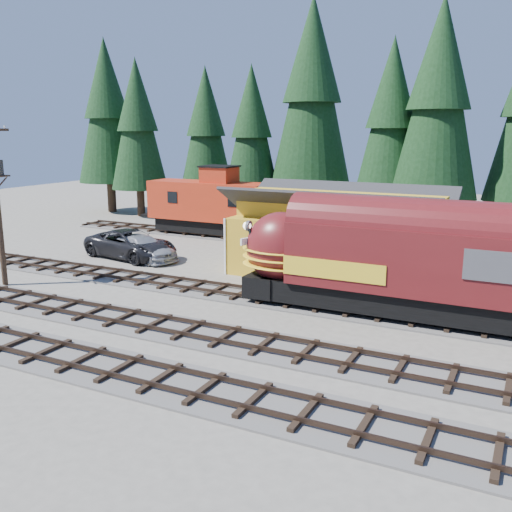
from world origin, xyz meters
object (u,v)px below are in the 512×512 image
at_px(caboose, 210,204).
at_px(depot, 338,226).
at_px(pickup_truck_b, 142,248).
at_px(pickup_truck_a, 131,244).
at_px(locomotive, 391,265).

bearing_deg(caboose, depot, -29.20).
xyz_separation_m(depot, pickup_truck_b, (-12.88, -2.11, -2.15)).
bearing_deg(pickup_truck_a, caboose, 6.80).
bearing_deg(depot, locomotive, -54.06).
distance_m(locomotive, pickup_truck_b, 18.21).
height_order(depot, pickup_truck_b, depot).
relative_size(caboose, pickup_truck_b, 1.82).
xyz_separation_m(caboose, pickup_truck_a, (-0.49, -9.48, -1.67)).
bearing_deg(depot, pickup_truck_a, -171.91).
xyz_separation_m(locomotive, caboose, (-18.13, 14.00, 0.13)).
bearing_deg(caboose, pickup_truck_a, -92.95).
height_order(depot, caboose, caboose).
bearing_deg(pickup_truck_b, depot, -66.93).
distance_m(depot, pickup_truck_b, 13.23).
relative_size(locomotive, caboose, 1.53).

